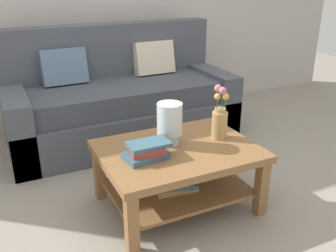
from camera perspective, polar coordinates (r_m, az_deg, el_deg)
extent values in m
plane|color=gray|center=(3.01, -1.38, -8.03)|extent=(10.00, 10.00, 0.00)
cube|color=#474C56|center=(3.66, -6.70, 0.66)|extent=(2.09, 0.90, 0.36)
cube|color=#40444E|center=(3.54, -6.74, 4.71)|extent=(1.85, 0.74, 0.20)
cube|color=#474C56|center=(3.83, -8.82, 9.80)|extent=(2.09, 0.20, 0.70)
cube|color=#474C56|center=(3.46, -21.68, -0.02)|extent=(0.20, 0.90, 0.60)
cube|color=#474C56|center=(4.01, 6.09, 4.40)|extent=(0.20, 0.90, 0.60)
cube|color=slate|center=(3.59, -15.39, 8.60)|extent=(0.41, 0.20, 0.34)
cube|color=beige|center=(3.84, -2.15, 10.22)|extent=(0.40, 0.19, 0.34)
cube|color=olive|center=(2.51, 1.48, -3.81)|extent=(1.02, 0.76, 0.05)
cube|color=olive|center=(2.21, -5.48, -14.57)|extent=(0.07, 0.07, 0.39)
cube|color=olive|center=(2.60, 13.88, -9.01)|extent=(0.07, 0.07, 0.39)
cube|color=olive|center=(2.74, -10.31, -7.00)|extent=(0.07, 0.07, 0.39)
cube|color=olive|center=(3.06, 6.27, -3.47)|extent=(0.07, 0.07, 0.39)
cube|color=olive|center=(2.64, 1.43, -9.20)|extent=(0.90, 0.64, 0.02)
cube|color=tan|center=(2.60, 0.94, -8.95)|extent=(0.30, 0.23, 0.04)
cube|color=#3D6075|center=(2.58, 1.00, -8.37)|extent=(0.32, 0.27, 0.03)
cube|color=#3D6075|center=(2.36, -3.40, -4.44)|extent=(0.28, 0.20, 0.04)
cube|color=#993833|center=(2.34, -3.19, -3.57)|extent=(0.23, 0.19, 0.04)
cube|color=#3D6075|center=(2.34, -2.90, -2.74)|extent=(0.26, 0.16, 0.03)
cylinder|color=silver|center=(2.55, 0.25, -2.53)|extent=(0.13, 0.13, 0.02)
cylinder|color=silver|center=(2.54, 0.25, -1.77)|extent=(0.04, 0.04, 0.06)
cylinder|color=silver|center=(2.48, 0.25, 1.10)|extent=(0.17, 0.17, 0.21)
sphere|color=#2D333D|center=(2.49, -0.28, -0.04)|extent=(0.05, 0.05, 0.05)
sphere|color=#3D6075|center=(2.52, 0.65, 0.30)|extent=(0.06, 0.06, 0.06)
cylinder|color=tan|center=(2.63, 7.74, 0.12)|extent=(0.11, 0.11, 0.19)
cylinder|color=tan|center=(2.59, 7.86, 2.37)|extent=(0.08, 0.08, 0.03)
cylinder|color=#426638|center=(2.60, 8.63, 3.45)|extent=(0.01, 0.01, 0.06)
sphere|color=gold|center=(2.58, 8.69, 4.40)|extent=(0.05, 0.05, 0.05)
cylinder|color=#426638|center=(2.60, 7.48, 4.11)|extent=(0.01, 0.01, 0.11)
sphere|color=#C66B7A|center=(2.58, 7.56, 5.63)|extent=(0.05, 0.05, 0.05)
cylinder|color=#426638|center=(2.56, 7.39, 3.36)|extent=(0.01, 0.01, 0.07)
sphere|color=gold|center=(2.55, 7.45, 4.42)|extent=(0.04, 0.04, 0.04)
cylinder|color=#426638|center=(2.54, 8.16, 3.68)|extent=(0.01, 0.01, 0.12)
sphere|color=#C66B7A|center=(2.52, 8.25, 5.27)|extent=(0.05, 0.05, 0.05)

